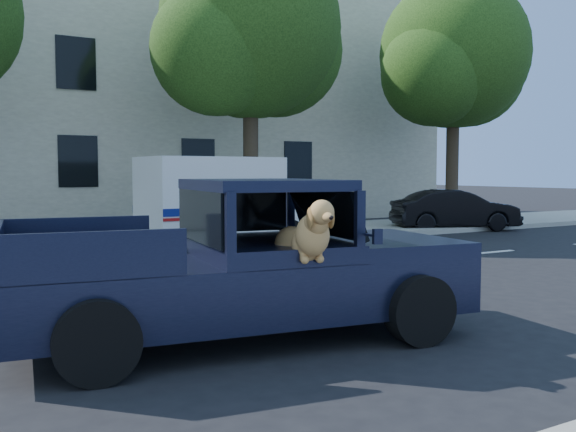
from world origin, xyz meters
The scene contains 9 objects.
ground centered at (0.00, 0.00, 0.00)m, with size 120.00×120.00×0.00m, color black.
far_sidewalk centered at (0.00, 9.20, 0.07)m, with size 60.00×4.00×0.15m, color gray.
lane_stripes centered at (2.00, 3.40, 0.01)m, with size 21.60×0.14×0.01m, color silver, non-canonical shape.
street_tree_mid centered at (5.03, 9.62, 5.71)m, with size 6.00×5.20×8.60m.
street_tree_right centered at (13.03, 9.62, 5.71)m, with size 6.00×5.20×8.60m.
building_main centered at (3.00, 16.50, 4.50)m, with size 26.00×6.00×9.00m, color beige.
pickup_truck centered at (-0.46, -0.57, 0.61)m, with size 5.25×2.91×1.80m.
mail_truck centered at (3.13, 7.63, 0.98)m, with size 4.18×2.28×2.24m.
parked_sedan centered at (11.47, 7.92, 0.65)m, with size 3.96×1.38×1.31m, color black.
Camera 1 is at (-3.58, -6.94, 1.89)m, focal length 40.00 mm.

